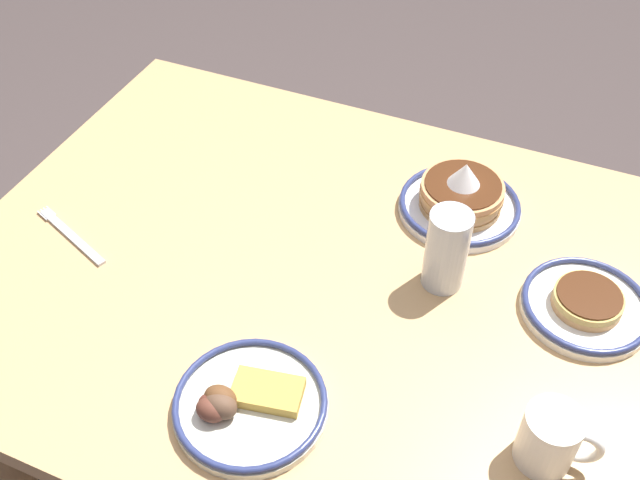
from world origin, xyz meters
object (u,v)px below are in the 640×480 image
Objects in this scene: plate_center_pancakes at (461,199)px; coffee_mug at (551,438)px; fork_near at (71,235)px; drinking_glass at (446,253)px; plate_near_main at (586,305)px; plate_far_companion at (247,403)px.

plate_center_pancakes reaches higher than coffee_mug.
fork_near is (0.84, -0.10, -0.04)m from coffee_mug.
plate_near_main is at bearing -173.42° from drinking_glass.
plate_near_main is 0.29m from plate_center_pancakes.
plate_far_companion is at bearing 72.70° from plate_center_pancakes.
coffee_mug is 0.33m from drinking_glass.
coffee_mug is 0.59× the size of fork_near.
plate_center_pancakes is at bearing -83.54° from drinking_glass.
coffee_mug is (-0.40, -0.09, 0.03)m from plate_far_companion.
fork_near is at bearing -6.69° from coffee_mug.
drinking_glass is (0.22, -0.25, 0.02)m from coffee_mug.
fork_near is at bearing 11.97° from plate_near_main.
plate_far_companion is 2.01× the size of coffee_mug.
plate_center_pancakes is 2.00× the size of coffee_mug.
drinking_glass is (0.23, 0.03, 0.05)m from plate_near_main.
plate_center_pancakes is (0.25, -0.15, 0.01)m from plate_near_main.
plate_near_main is at bearing -91.88° from coffee_mug.
plate_far_companion is at bearing 62.12° from drinking_glass.
plate_center_pancakes reaches higher than plate_near_main.
fork_near is at bearing -23.13° from plate_far_companion.
coffee_mug is at bearing 118.89° from plate_center_pancakes.
drinking_glass is (-0.18, -0.34, 0.05)m from plate_far_companion.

